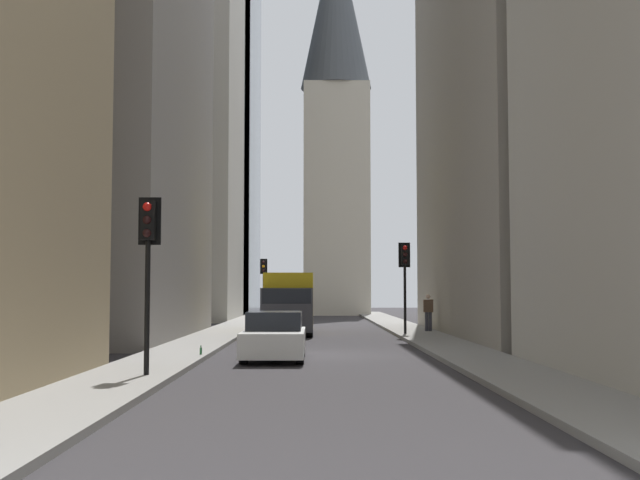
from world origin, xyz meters
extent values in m
plane|color=#302D30|center=(0.00, 0.00, 0.00)|extent=(135.00, 135.00, 0.00)
cube|color=gray|center=(0.00, 4.50, 0.07)|extent=(90.00, 2.20, 0.14)
cube|color=gray|center=(0.00, -4.50, 0.07)|extent=(90.00, 2.20, 0.14)
cube|color=gray|center=(9.32, -10.60, 13.58)|extent=(19.78, 10.00, 27.17)
cube|color=#B7B2A5|center=(31.74, 10.60, 16.84)|extent=(15.89, 10.00, 33.69)
cube|color=beige|center=(40.77, -1.63, 9.58)|extent=(5.43, 5.43, 19.16)
cone|color=#474C51|center=(40.77, -1.63, 26.40)|extent=(5.97, 5.97, 14.48)
cube|color=yellow|center=(12.58, 1.40, 1.54)|extent=(4.60, 2.25, 2.60)
cube|color=#38383D|center=(9.38, 1.40, 1.19)|extent=(1.90, 2.25, 1.90)
cube|color=black|center=(9.38, 1.40, 1.79)|extent=(1.92, 2.09, 0.64)
cylinder|color=black|center=(9.38, 0.41, 0.44)|extent=(0.88, 0.28, 0.88)
cylinder|color=black|center=(9.38, 2.38, 0.44)|extent=(0.88, 0.28, 0.88)
cylinder|color=black|center=(13.98, 0.41, 0.44)|extent=(0.88, 0.28, 0.88)
cylinder|color=black|center=(13.98, 2.38, 0.44)|extent=(0.88, 0.28, 0.88)
cube|color=silver|center=(-1.88, 1.40, 0.53)|extent=(4.30, 1.78, 0.70)
cube|color=black|center=(-1.68, 1.40, 1.15)|extent=(2.10, 1.58, 0.54)
cylinder|color=black|center=(-3.23, 0.62, 0.32)|extent=(0.64, 0.22, 0.64)
cylinder|color=black|center=(-3.23, 2.18, 0.32)|extent=(0.64, 0.22, 0.64)
cylinder|color=black|center=(-0.53, 0.62, 0.32)|extent=(0.64, 0.22, 0.64)
cylinder|color=black|center=(-0.53, 2.18, 0.32)|extent=(0.64, 0.22, 0.64)
cylinder|color=black|center=(-7.22, 4.02, 1.67)|extent=(0.12, 0.12, 3.05)
cube|color=black|center=(-7.22, 4.02, 3.64)|extent=(0.28, 0.32, 0.90)
cube|color=black|center=(-7.07, 4.02, 3.64)|extent=(0.03, 0.52, 1.10)
sphere|color=red|center=(-7.38, 4.02, 3.94)|extent=(0.20, 0.20, 0.20)
sphere|color=black|center=(-7.38, 4.02, 3.64)|extent=(0.20, 0.20, 0.20)
sphere|color=black|center=(-7.38, 4.02, 3.34)|extent=(0.20, 0.20, 0.20)
cylinder|color=black|center=(9.66, -3.79, 1.65)|extent=(0.12, 0.12, 3.03)
cube|color=black|center=(9.66, -3.79, 3.62)|extent=(0.28, 0.32, 0.90)
cube|color=black|center=(9.81, -3.79, 3.62)|extent=(0.03, 0.52, 1.10)
sphere|color=red|center=(9.50, -3.79, 3.92)|extent=(0.20, 0.20, 0.20)
sphere|color=black|center=(9.50, -3.79, 3.62)|extent=(0.20, 0.20, 0.20)
sphere|color=black|center=(9.50, -3.79, 3.32)|extent=(0.20, 0.20, 0.20)
cylinder|color=black|center=(31.73, 3.87, 1.73)|extent=(0.12, 0.12, 3.18)
cube|color=black|center=(31.73, 3.87, 3.77)|extent=(0.28, 0.32, 0.90)
cube|color=black|center=(31.88, 3.87, 3.77)|extent=(0.03, 0.52, 1.10)
sphere|color=black|center=(31.57, 3.87, 4.07)|extent=(0.20, 0.20, 0.20)
sphere|color=orange|center=(31.57, 3.87, 3.77)|extent=(0.20, 0.20, 0.20)
sphere|color=black|center=(31.57, 3.87, 3.47)|extent=(0.20, 0.20, 0.20)
cylinder|color=#33333D|center=(11.76, -5.21, 0.58)|extent=(0.16, 0.16, 0.88)
cylinder|color=#33333D|center=(11.76, -5.04, 0.58)|extent=(0.16, 0.16, 0.88)
cube|color=#4C3828|center=(11.76, -5.12, 1.31)|extent=(0.26, 0.44, 0.58)
sphere|color=beige|center=(11.76, -5.12, 1.75)|extent=(0.22, 0.22, 0.22)
cylinder|color=#236033|center=(-1.60, 3.60, 0.24)|extent=(0.07, 0.07, 0.20)
cylinder|color=#236033|center=(-1.60, 3.60, 0.38)|extent=(0.03, 0.03, 0.07)
camera|label=1|loc=(-25.21, 0.23, 2.05)|focal=44.28mm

